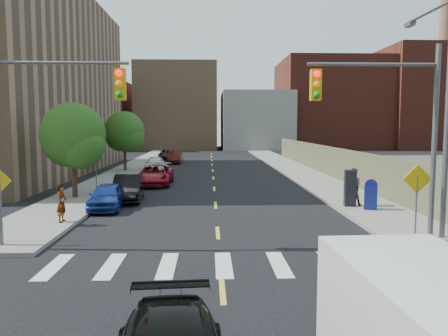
{
  "coord_description": "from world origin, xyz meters",
  "views": [
    {
      "loc": [
        -0.33,
        -8.91,
        4.23
      ],
      "look_at": [
        0.45,
        13.91,
        2.0
      ],
      "focal_mm": 35.0,
      "sensor_mm": 36.0,
      "label": 1
    }
  ],
  "objects": [
    {
      "name": "ground",
      "position": [
        0.0,
        0.0,
        0.0
      ],
      "size": [
        160.0,
        160.0,
        0.0
      ],
      "primitive_type": "plane",
      "color": "black",
      "rests_on": "ground"
    },
    {
      "name": "sidewalk_nw",
      "position": [
        -7.75,
        41.5,
        0.07
      ],
      "size": [
        3.5,
        73.0,
        0.15
      ],
      "primitive_type": "cube",
      "color": "gray",
      "rests_on": "ground"
    },
    {
      "name": "sidewalk_ne",
      "position": [
        7.75,
        41.5,
        0.07
      ],
      "size": [
        3.5,
        73.0,
        0.15
      ],
      "primitive_type": "cube",
      "color": "gray",
      "rests_on": "ground"
    },
    {
      "name": "fence_north",
      "position": [
        9.6,
        28.0,
        1.25
      ],
      "size": [
        0.12,
        44.0,
        2.5
      ],
      "primitive_type": "cube",
      "color": "#70724F",
      "rests_on": "ground"
    },
    {
      "name": "bg_bldg_west",
      "position": [
        -22.0,
        70.0,
        6.0
      ],
      "size": [
        14.0,
        18.0,
        12.0
      ],
      "primitive_type": "cube",
      "color": "#592319",
      "rests_on": "ground"
    },
    {
      "name": "bg_bldg_midwest",
      "position": [
        -6.0,
        72.0,
        7.5
      ],
      "size": [
        14.0,
        16.0,
        15.0
      ],
      "primitive_type": "cube",
      "color": "#8C6B4C",
      "rests_on": "ground"
    },
    {
      "name": "bg_bldg_center",
      "position": [
        8.0,
        70.0,
        5.0
      ],
      "size": [
        12.0,
        16.0,
        10.0
      ],
      "primitive_type": "cube",
      "color": "gray",
      "rests_on": "ground"
    },
    {
      "name": "bg_bldg_east",
      "position": [
        22.0,
        72.0,
        8.0
      ],
      "size": [
        18.0,
        18.0,
        16.0
      ],
      "primitive_type": "cube",
      "color": "#592319",
      "rests_on": "ground"
    },
    {
      "name": "bg_bldg_fareast",
      "position": [
        38.0,
        70.0,
        9.0
      ],
      "size": [
        14.0,
        16.0,
        18.0
      ],
      "primitive_type": "cube",
      "color": "#592319",
      "rests_on": "ground"
    },
    {
      "name": "smokestack",
      "position": [
        42.0,
        70.0,
        14.0
      ],
      "size": [
        1.8,
        1.8,
        28.0
      ],
      "primitive_type": "cylinder",
      "color": "#8C6B4C",
      "rests_on": "ground"
    },
    {
      "name": "signal_nw",
      "position": [
        -5.98,
        6.0,
        4.53
      ],
      "size": [
        4.59,
        0.3,
        7.0
      ],
      "color": "#59595E",
      "rests_on": "ground"
    },
    {
      "name": "signal_ne",
      "position": [
        5.98,
        6.0,
        4.53
      ],
      "size": [
        4.59,
        0.3,
        7.0
      ],
      "color": "#59595E",
      "rests_on": "ground"
    },
    {
      "name": "streetlight_ne",
      "position": [
        8.2,
        6.9,
        5.22
      ],
      "size": [
        0.25,
        3.7,
        9.0
      ],
      "color": "#59595E",
      "rests_on": "ground"
    },
    {
      "name": "warn_sign_ne",
      "position": [
        7.2,
        6.5,
        1.99
      ],
      "size": [
        1.06,
        0.06,
        2.83
      ],
      "color": "#59595E",
      "rests_on": "ground"
    },
    {
      "name": "warn_sign_midwest",
      "position": [
        -7.8,
        20.0,
        1.99
      ],
      "size": [
        1.06,
        0.06,
        2.83
      ],
      "color": "#59595E",
      "rests_on": "ground"
    },
    {
      "name": "tree_west_near",
      "position": [
        -8.0,
        16.05,
        3.48
      ],
      "size": [
        3.66,
        3.64,
        5.52
      ],
      "color": "#332114",
      "rests_on": "ground"
    },
    {
      "name": "tree_west_far",
      "position": [
        -8.0,
        31.05,
        3.48
      ],
      "size": [
        3.66,
        3.64,
        5.52
      ],
      "color": "#332114",
      "rests_on": "ground"
    },
    {
      "name": "parked_car_blue",
      "position": [
        -5.5,
        13.11,
        0.66
      ],
      "size": [
        1.78,
        3.97,
        1.32
      ],
      "primitive_type": "imported",
      "rotation": [
        0.0,
        0.0,
        0.06
      ],
      "color": "navy",
      "rests_on": "ground"
    },
    {
      "name": "parked_car_black",
      "position": [
        -4.9,
        15.64,
        0.72
      ],
      "size": [
        1.87,
        4.48,
        1.44
      ],
      "primitive_type": "imported",
      "rotation": [
        0.0,
        0.0,
        0.08
      ],
      "color": "black",
      "rests_on": "ground"
    },
    {
      "name": "parked_car_red",
      "position": [
        -4.2,
        22.04,
        0.71
      ],
      "size": [
        2.39,
        5.12,
        1.42
      ],
      "primitive_type": "imported",
      "rotation": [
        0.0,
        0.0,
        -0.01
      ],
      "color": "maroon",
      "rests_on": "ground"
    },
    {
      "name": "parked_car_silver",
      "position": [
        -4.2,
        24.43,
        0.64
      ],
      "size": [
        1.8,
        4.42,
        1.28
      ],
      "primitive_type": "imported",
      "rotation": [
        0.0,
        0.0,
        0.0
      ],
      "color": "#B9BDC1",
      "rests_on": "ground"
    },
    {
      "name": "parked_car_white",
      "position": [
        -5.32,
        31.24,
        0.72
      ],
      "size": [
        1.84,
        4.26,
        1.43
      ],
      "primitive_type": "imported",
      "rotation": [
        0.0,
        0.0,
        0.04
      ],
      "color": "silver",
      "rests_on": "ground"
    },
    {
      "name": "parked_car_maroon",
      "position": [
        -4.2,
        40.05,
        0.71
      ],
      "size": [
        1.53,
        4.33,
        1.42
      ],
      "primitive_type": "imported",
      "rotation": [
        0.0,
        0.0,
        -0.0
      ],
      "color": "#3F110C",
      "rests_on": "ground"
    },
    {
      "name": "parked_car_grey",
      "position": [
        -5.5,
        45.97,
        0.65
      ],
      "size": [
        2.27,
        4.74,
        1.3
      ],
      "primitive_type": "imported",
      "rotation": [
        0.0,
        0.0,
        0.02
      ],
      "color": "black",
      "rests_on": "ground"
    },
    {
      "name": "mailbox",
      "position": [
        7.54,
        11.83,
        0.87
      ],
      "size": [
        0.74,
        0.66,
        1.49
      ],
      "rotation": [
        0.0,
        0.0,
        -0.38
      ],
      "color": "navy",
      "rests_on": "sidewalk_ne"
    },
    {
      "name": "payphone",
      "position": [
        6.8,
        12.73,
        1.07
      ],
      "size": [
        0.59,
        0.5,
        1.85
      ],
      "primitive_type": "cube",
      "rotation": [
        0.0,
        0.0,
        -0.1
      ],
      "color": "black",
      "rests_on": "sidewalk_ne"
    },
    {
      "name": "pedestrian_west",
      "position": [
        -6.57,
        9.51,
        0.96
      ],
      "size": [
        0.41,
        0.61,
        1.63
      ],
      "primitive_type": "imported",
      "rotation": [
        0.0,
        0.0,
        1.53
      ],
      "color": "gray",
      "rests_on": "sidewalk_nw"
    },
    {
      "name": "pedestrian_east",
      "position": [
        7.02,
        12.98,
        1.1
      ],
      "size": [
        1.05,
        0.89,
        1.9
      ],
      "primitive_type": "imported",
      "rotation": [
        0.0,
        0.0,
        2.94
      ],
      "color": "gray",
      "rests_on": "sidewalk_ne"
    }
  ]
}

